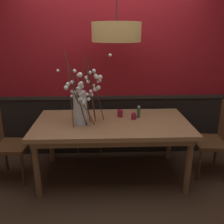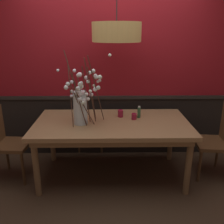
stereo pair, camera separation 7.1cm
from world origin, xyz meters
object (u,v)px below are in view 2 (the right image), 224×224
chair_head_east_end (218,137)px  dining_table (112,128)px  chair_far_side_right (130,114)px  pendant_lamp (117,32)px  chair_far_side_left (91,115)px  candle_holder_nearer_edge (120,113)px  candle_holder_nearer_center (134,116)px  chair_head_west_end (6,140)px  condiment_bottle (139,112)px  vase_with_blossoms (81,104)px

chair_head_east_end → dining_table: bearing=-179.9°
chair_far_side_right → pendant_lamp: 1.55m
chair_far_side_left → candle_holder_nearer_edge: size_ratio=10.35×
dining_table → candle_holder_nearer_edge: bearing=57.4°
chair_head_east_end → candle_holder_nearer_center: (-1.08, 0.08, 0.26)m
chair_head_west_end → pendant_lamp: (1.38, 0.12, 1.29)m
chair_head_east_end → candle_holder_nearer_edge: size_ratio=10.47×
chair_head_east_end → candle_holder_nearer_center: bearing=176.0°
dining_table → chair_head_west_end: (-1.33, -0.02, -0.15)m
chair_head_west_end → candle_holder_nearer_center: size_ratio=11.88×
candle_holder_nearer_center → candle_holder_nearer_edge: size_ratio=0.85×
dining_table → candle_holder_nearer_center: bearing=15.6°
chair_head_west_end → condiment_bottle: bearing=5.8°
pendant_lamp → condiment_bottle: bearing=9.0°
chair_head_west_end → chair_far_side_left: bearing=42.2°
dining_table → pendant_lamp: (0.05, 0.10, 1.14)m
dining_table → chair_head_west_end: chair_head_west_end is taller
dining_table → vase_with_blossoms: bearing=-168.2°
vase_with_blossoms → candle_holder_nearer_center: size_ratio=11.12×
dining_table → chair_far_side_right: size_ratio=2.01×
candle_holder_nearer_center → candle_holder_nearer_edge: bearing=149.8°
vase_with_blossoms → pendant_lamp: pendant_lamp is taller
chair_head_east_end → chair_far_side_right: bearing=138.3°
pendant_lamp → chair_far_side_left: bearing=115.8°
dining_table → chair_far_side_left: 0.95m
chair_far_side_right → condiment_bottle: 0.84m
chair_far_side_left → candle_holder_nearer_edge: bearing=-58.2°
pendant_lamp → chair_far_side_right: bearing=72.9°
candle_holder_nearer_center → vase_with_blossoms: bearing=-166.5°
chair_far_side_left → candle_holder_nearer_center: chair_far_side_left is taller
vase_with_blossoms → condiment_bottle: bearing=17.3°
pendant_lamp → chair_head_east_end: bearing=-4.2°
chair_far_side_left → vase_with_blossoms: 1.07m
chair_far_side_right → chair_far_side_left: 0.64m
condiment_bottle → chair_far_side_left: bearing=132.5°
chair_far_side_left → pendant_lamp: pendant_lamp is taller
dining_table → chair_far_side_right: (0.31, 0.93, -0.14)m
chair_far_side_right → dining_table: bearing=-108.4°
dining_table → condiment_bottle: bearing=22.6°
candle_holder_nearer_edge → chair_far_side_left: bearing=121.8°
dining_table → condiment_bottle: size_ratio=12.30×
vase_with_blossoms → chair_far_side_left: bearing=87.7°
chair_far_side_right → candle_holder_nearer_center: (-0.03, -0.86, 0.27)m
dining_table → vase_with_blossoms: vase_with_blossoms is taller
chair_far_side_right → vase_with_blossoms: vase_with_blossoms is taller
chair_far_side_left → condiment_bottle: (0.68, -0.74, 0.29)m
chair_head_west_end → candle_holder_nearer_edge: chair_head_west_end is taller
chair_head_east_end → candle_holder_nearer_center: size_ratio=12.30×
dining_table → candle_holder_nearer_edge: 0.25m
chair_head_west_end → candle_holder_nearer_edge: size_ratio=10.11×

